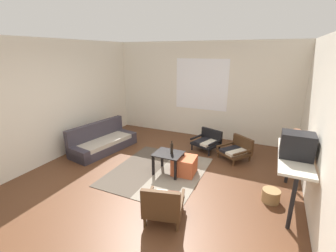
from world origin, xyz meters
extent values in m
plane|color=#56331E|center=(0.00, 0.00, 0.00)|extent=(7.80, 7.80, 0.00)
cube|color=silver|center=(0.00, 3.06, 1.35)|extent=(5.60, 0.12, 2.70)
cube|color=white|center=(0.00, 3.00, 1.53)|extent=(1.51, 0.01, 1.42)
cube|color=silver|center=(2.66, 0.30, 1.35)|extent=(0.12, 6.60, 2.70)
cube|color=silver|center=(-2.66, 0.30, 1.35)|extent=(0.12, 6.60, 2.70)
cube|color=#4C4238|center=(-0.58, 0.50, 0.01)|extent=(0.91, 2.13, 0.01)
cube|color=gray|center=(0.33, 0.50, 0.01)|extent=(0.91, 2.13, 0.01)
cube|color=#38333D|center=(-1.87, 0.92, 0.10)|extent=(0.95, 1.80, 0.20)
cube|color=#B2A899|center=(-1.84, 0.91, 0.25)|extent=(0.82, 1.61, 0.10)
cube|color=#38333D|center=(-2.14, 0.96, 0.40)|extent=(0.43, 1.71, 0.59)
cube|color=#38333D|center=(-1.74, 1.67, 0.15)|extent=(0.69, 0.29, 0.31)
cube|color=#38333D|center=(-2.00, 0.16, 0.15)|extent=(0.69, 0.29, 0.31)
cube|color=black|center=(0.10, 0.53, 0.44)|extent=(0.57, 0.49, 0.02)
cube|color=black|center=(-0.14, 0.74, 0.21)|extent=(0.04, 0.04, 0.43)
cube|color=black|center=(0.35, 0.74, 0.21)|extent=(0.04, 0.04, 0.43)
cube|color=black|center=(-0.14, 0.33, 0.21)|extent=(0.04, 0.04, 0.43)
cube|color=black|center=(0.35, 0.33, 0.21)|extent=(0.04, 0.04, 0.43)
cylinder|color=black|center=(0.65, 1.69, 0.08)|extent=(0.04, 0.04, 0.16)
cylinder|color=black|center=(0.16, 1.88, 0.08)|extent=(0.04, 0.04, 0.16)
cylinder|color=black|center=(0.81, 2.12, 0.08)|extent=(0.04, 0.04, 0.16)
cylinder|color=black|center=(0.32, 2.31, 0.08)|extent=(0.04, 0.04, 0.16)
cube|color=black|center=(0.48, 2.00, 0.18)|extent=(0.76, 0.72, 0.05)
cube|color=beige|center=(0.58, 1.94, 0.24)|extent=(0.35, 0.52, 0.06)
cube|color=black|center=(0.38, 2.02, 0.24)|extent=(0.35, 0.52, 0.06)
cube|color=black|center=(0.57, 2.22, 0.36)|extent=(0.59, 0.28, 0.30)
cube|color=black|center=(0.75, 1.90, 0.30)|extent=(0.23, 0.52, 0.04)
cube|color=black|center=(0.22, 2.10, 0.30)|extent=(0.23, 0.52, 0.04)
cylinder|color=#472D19|center=(0.31, -0.51, 0.08)|extent=(0.04, 0.04, 0.15)
cylinder|color=#472D19|center=(0.77, -0.39, 0.08)|extent=(0.04, 0.04, 0.15)
cylinder|color=#472D19|center=(0.45, -1.04, 0.08)|extent=(0.04, 0.04, 0.15)
cylinder|color=#472D19|center=(0.91, -0.92, 0.08)|extent=(0.04, 0.04, 0.15)
cube|color=#472D19|center=(0.61, -0.71, 0.18)|extent=(0.69, 0.75, 0.05)
cube|color=silver|center=(0.51, -0.72, 0.23)|extent=(0.32, 0.60, 0.06)
cube|color=brown|center=(0.70, -0.67, 0.23)|extent=(0.32, 0.60, 0.06)
cube|color=#472D19|center=(0.68, -0.99, 0.41)|extent=(0.55, 0.21, 0.42)
cube|color=#472D19|center=(0.36, -0.78, 0.29)|extent=(0.20, 0.62, 0.04)
cube|color=#472D19|center=(0.86, -0.65, 0.29)|extent=(0.20, 0.62, 0.04)
cylinder|color=#472D19|center=(1.28, 1.41, 0.07)|extent=(0.04, 0.04, 0.14)
cylinder|color=#472D19|center=(0.88, 1.71, 0.07)|extent=(0.04, 0.04, 0.14)
cylinder|color=#472D19|center=(1.58, 1.82, 0.07)|extent=(0.04, 0.04, 0.14)
cylinder|color=#472D19|center=(1.17, 2.12, 0.07)|extent=(0.04, 0.04, 0.14)
cube|color=#472D19|center=(1.23, 1.76, 0.17)|extent=(0.82, 0.82, 0.05)
cube|color=beige|center=(1.30, 1.69, 0.22)|extent=(0.47, 0.54, 0.06)
cube|color=black|center=(1.13, 1.81, 0.22)|extent=(0.47, 0.54, 0.06)
cube|color=#472D19|center=(1.38, 1.97, 0.35)|extent=(0.51, 0.41, 0.32)
cube|color=#472D19|center=(1.45, 1.60, 0.28)|extent=(0.38, 0.49, 0.04)
cube|color=#472D19|center=(1.01, 1.93, 0.28)|extent=(0.38, 0.49, 0.04)
cube|color=#BC5633|center=(0.41, 0.64, 0.18)|extent=(0.48, 0.48, 0.37)
cube|color=beige|center=(2.33, 0.47, 0.85)|extent=(0.48, 1.47, 0.04)
cylinder|color=black|center=(2.33, -0.21, 0.41)|extent=(0.06, 0.06, 0.83)
cylinder|color=black|center=(2.33, 1.14, 0.41)|extent=(0.06, 0.06, 0.83)
cube|color=black|center=(2.33, 0.38, 1.06)|extent=(0.46, 0.35, 0.39)
cube|color=black|center=(2.10, 0.38, 1.08)|extent=(0.01, 0.27, 0.27)
cylinder|color=brown|center=(2.33, 0.75, 0.98)|extent=(0.21, 0.21, 0.23)
cylinder|color=brown|center=(2.33, 0.75, 1.15)|extent=(0.10, 0.10, 0.11)
cylinder|color=black|center=(0.16, 0.57, 0.55)|extent=(0.06, 0.06, 0.21)
cylinder|color=black|center=(0.16, 0.57, 0.69)|extent=(0.03, 0.03, 0.06)
cylinder|color=#9E7A4C|center=(2.08, 0.37, 0.11)|extent=(0.29, 0.29, 0.21)
camera|label=1|loc=(1.91, -3.42, 2.42)|focal=24.97mm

